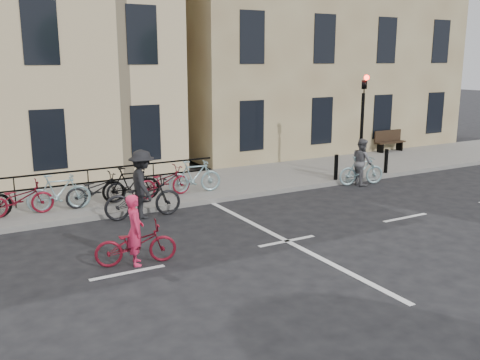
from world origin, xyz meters
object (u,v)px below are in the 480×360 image
bench (389,140)px  cyclist_pink (136,240)px  cyclist_grey (362,166)px  traffic_light (363,113)px  cyclist_dark (143,191)px

bench → cyclist_pink: cyclist_pink is taller
cyclist_pink → cyclist_grey: size_ratio=1.04×
traffic_light → cyclist_grey: bearing=-128.6°
cyclist_grey → cyclist_dark: (-8.04, -0.05, 0.09)m
cyclist_pink → cyclist_grey: 9.92m
traffic_light → cyclist_dark: (-8.56, -0.70, -1.70)m
traffic_light → bench: (4.80, 3.39, -1.78)m
bench → cyclist_grey: (-5.32, -4.04, -0.01)m
cyclist_grey → cyclist_dark: bearing=103.8°
cyclist_pink → cyclist_grey: cyclist_grey is taller
bench → cyclist_dark: cyclist_dark is taller
traffic_light → cyclist_pink: traffic_light is taller
cyclist_dark → cyclist_pink: bearing=162.6°
traffic_light → cyclist_grey: (-0.52, -0.65, -1.79)m
cyclist_pink → cyclist_dark: bearing=-9.9°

